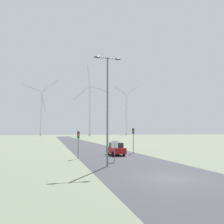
# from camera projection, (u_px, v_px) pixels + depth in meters

# --- Properties ---
(ground_plane) EXTENTS (600.00, 600.00, 0.00)m
(ground_plane) POSITION_uv_depth(u_px,v_px,m) (169.00, 178.00, 15.95)
(ground_plane) COLOR #5B6651
(road_surface) EXTENTS (10.00, 240.00, 0.01)m
(road_surface) POSITION_uv_depth(u_px,v_px,m) (82.00, 144.00, 62.02)
(road_surface) COLOR #2D2D33
(road_surface) RESTS_ON ground
(streetlamp) EXTENTS (2.87, 0.32, 11.01)m
(streetlamp) POSITION_uv_depth(u_px,v_px,m) (107.00, 98.00, 21.97)
(streetlamp) COLOR slate
(streetlamp) RESTS_ON ground
(stop_sign_near) EXTENTS (0.81, 0.07, 2.37)m
(stop_sign_near) POSITION_uv_depth(u_px,v_px,m) (115.00, 147.00, 24.92)
(stop_sign_near) COLOR slate
(stop_sign_near) RESTS_ON ground
(traffic_light_post_near_left) EXTENTS (0.28, 0.33, 3.47)m
(traffic_light_post_near_left) POSITION_uv_depth(u_px,v_px,m) (78.00, 139.00, 27.86)
(traffic_light_post_near_left) COLOR slate
(traffic_light_post_near_left) RESTS_ON ground
(traffic_light_post_near_right) EXTENTS (0.28, 0.34, 4.01)m
(traffic_light_post_near_right) POSITION_uv_depth(u_px,v_px,m) (133.00, 135.00, 35.41)
(traffic_light_post_near_right) COLOR slate
(traffic_light_post_near_right) RESTS_ON ground
(car_approaching) EXTENTS (1.98, 4.17, 1.83)m
(car_approaching) POSITION_uv_depth(u_px,v_px,m) (116.00, 149.00, 32.01)
(car_approaching) COLOR maroon
(car_approaching) RESTS_ON ground
(wind_turbine_left) EXTENTS (39.58, 2.60, 63.17)m
(wind_turbine_left) POSITION_uv_depth(u_px,v_px,m) (41.00, 108.00, 237.85)
(wind_turbine_left) COLOR silver
(wind_turbine_left) RESTS_ON ground
(wind_turbine_center) EXTENTS (34.88, 18.61, 72.68)m
(wind_turbine_center) POSITION_uv_depth(u_px,v_px,m) (90.00, 105.00, 219.36)
(wind_turbine_center) COLOR silver
(wind_turbine_center) RESTS_ON ground
(wind_turbine_right) EXTENTS (32.17, 4.69, 59.90)m
(wind_turbine_right) POSITION_uv_depth(u_px,v_px,m) (126.00, 110.00, 259.57)
(wind_turbine_right) COLOR silver
(wind_turbine_right) RESTS_ON ground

